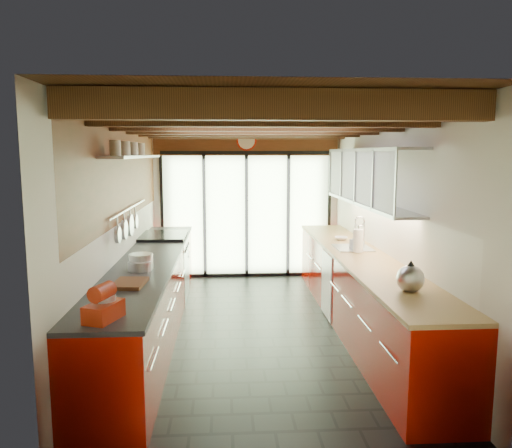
{
  "coord_description": "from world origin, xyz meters",
  "views": [
    {
      "loc": [
        -0.37,
        -5.85,
        2.14
      ],
      "look_at": [
        0.02,
        0.4,
        1.25
      ],
      "focal_mm": 35.0,
      "sensor_mm": 36.0,
      "label": 1
    }
  ],
  "objects_px": {
    "stand_mixer": "(104,305)",
    "paper_towel": "(358,241)",
    "kettle": "(410,277)",
    "bowl": "(341,238)",
    "soap_bottle": "(354,242)"
  },
  "relations": [
    {
      "from": "stand_mixer",
      "to": "bowl",
      "type": "distance_m",
      "value": 4.14
    },
    {
      "from": "paper_towel",
      "to": "soap_bottle",
      "type": "xyz_separation_m",
      "value": [
        -0.0,
        0.19,
        -0.05
      ]
    },
    {
      "from": "paper_towel",
      "to": "bowl",
      "type": "relative_size",
      "value": 1.85
    },
    {
      "from": "soap_bottle",
      "to": "bowl",
      "type": "height_order",
      "value": "soap_bottle"
    },
    {
      "from": "kettle",
      "to": "stand_mixer",
      "type": "bearing_deg",
      "value": -166.27
    },
    {
      "from": "stand_mixer",
      "to": "paper_towel",
      "type": "height_order",
      "value": "paper_towel"
    },
    {
      "from": "stand_mixer",
      "to": "kettle",
      "type": "height_order",
      "value": "kettle"
    },
    {
      "from": "stand_mixer",
      "to": "kettle",
      "type": "distance_m",
      "value": 2.61
    },
    {
      "from": "stand_mixer",
      "to": "bowl",
      "type": "xyz_separation_m",
      "value": [
        2.54,
        3.27,
        -0.09
      ]
    },
    {
      "from": "stand_mixer",
      "to": "bowl",
      "type": "height_order",
      "value": "stand_mixer"
    },
    {
      "from": "soap_bottle",
      "to": "paper_towel",
      "type": "bearing_deg",
      "value": -90.0
    },
    {
      "from": "paper_towel",
      "to": "bowl",
      "type": "distance_m",
      "value": 0.9
    },
    {
      "from": "stand_mixer",
      "to": "kettle",
      "type": "relative_size",
      "value": 1.02
    },
    {
      "from": "kettle",
      "to": "paper_towel",
      "type": "height_order",
      "value": "paper_towel"
    },
    {
      "from": "kettle",
      "to": "bowl",
      "type": "xyz_separation_m",
      "value": [
        0.0,
        2.65,
        -0.11
      ]
    }
  ]
}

